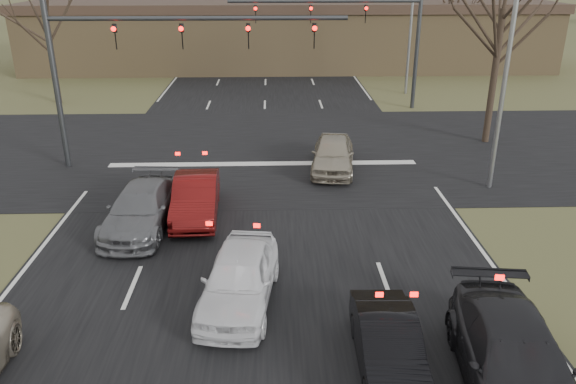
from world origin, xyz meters
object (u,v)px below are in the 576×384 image
object	(u,v)px
mast_arm_far	(371,23)
building	(289,34)
car_charcoal_sedan	(515,362)
mast_arm_near	(132,48)
car_silver_ahead	(333,154)
car_red_ahead	(196,197)
streetlight_right_near	(505,43)
car_black_hatch	(388,345)
car_white_sedan	(239,278)
streetlight_right_far	(409,7)
car_grey_ahead	(141,208)

from	to	relation	value
mast_arm_far	building	bearing A→B (deg)	105.58
building	car_charcoal_sedan	size ratio (longest dim) A/B	8.11
mast_arm_near	car_silver_ahead	bearing A→B (deg)	-5.85
building	car_red_ahead	xyz separation A→B (m)	(-4.28, -30.32, -1.96)
streetlight_right_near	car_red_ahead	distance (m)	12.35
building	car_charcoal_sedan	bearing A→B (deg)	-85.21
streetlight_right_near	car_black_hatch	distance (m)	13.06
mast_arm_far	streetlight_right_near	distance (m)	13.28
car_black_hatch	car_red_ahead	bearing A→B (deg)	123.35
car_black_hatch	mast_arm_near	bearing A→B (deg)	122.13
car_black_hatch	building	bearing A→B (deg)	92.49
car_white_sedan	car_red_ahead	bearing A→B (deg)	115.25
streetlight_right_far	car_grey_ahead	xyz separation A→B (m)	(-13.32, -20.20, -4.89)
mast_arm_far	car_black_hatch	xyz separation A→B (m)	(-3.33, -23.50, -4.41)
car_charcoal_sedan	car_grey_ahead	bearing A→B (deg)	145.60
car_black_hatch	car_grey_ahead	bearing A→B (deg)	134.44
mast_arm_near	building	bearing A→B (deg)	73.87
mast_arm_near	car_grey_ahead	bearing A→B (deg)	-78.79
streetlight_right_near	car_charcoal_sedan	bearing A→B (deg)	-107.36
streetlight_right_far	car_red_ahead	xyz separation A→B (m)	(-11.60, -19.32, -4.88)
car_grey_ahead	car_silver_ahead	size ratio (longest dim) A/B	1.11
building	car_black_hatch	size ratio (longest dim) A/B	11.42
streetlight_right_far	car_black_hatch	distance (m)	28.68
mast_arm_far	car_grey_ahead	size ratio (longest dim) A/B	2.33
mast_arm_far	streetlight_right_near	bearing A→B (deg)	-78.53
building	car_white_sedan	size ratio (longest dim) A/B	9.74
car_charcoal_sedan	car_grey_ahead	xyz separation A→B (m)	(-9.29, 8.09, -0.06)
streetlight_right_near	car_silver_ahead	xyz separation A→B (m)	(-5.83, 2.16, -4.85)
car_red_ahead	car_black_hatch	bearing A→B (deg)	-60.53
streetlight_right_far	car_silver_ahead	xyz separation A→B (m)	(-6.33, -14.84, -4.85)
building	car_grey_ahead	size ratio (longest dim) A/B	8.87
car_white_sedan	car_black_hatch	bearing A→B (deg)	-31.34
car_grey_ahead	car_charcoal_sedan	bearing A→B (deg)	-37.80
car_red_ahead	mast_arm_near	bearing A→B (deg)	116.33
mast_arm_far	car_white_sedan	world-z (taller)	mast_arm_far
car_white_sedan	mast_arm_near	bearing A→B (deg)	120.90
mast_arm_far	car_grey_ahead	distance (m)	19.62
mast_arm_far	car_silver_ahead	bearing A→B (deg)	-106.43
streetlight_right_near	car_black_hatch	bearing A→B (deg)	-119.62
car_white_sedan	car_black_hatch	distance (m)	4.29
mast_arm_far	car_charcoal_sedan	distance (m)	24.68
car_white_sedan	car_grey_ahead	bearing A→B (deg)	134.47
car_red_ahead	building	bearing A→B (deg)	79.31
car_charcoal_sedan	car_grey_ahead	size ratio (longest dim) A/B	1.09
mast_arm_near	streetlight_right_near	world-z (taller)	streetlight_right_near
car_black_hatch	car_silver_ahead	size ratio (longest dim) A/B	0.86
mast_arm_near	car_charcoal_sedan	size ratio (longest dim) A/B	2.32
building	mast_arm_near	distance (m)	26.14
mast_arm_far	car_grey_ahead	world-z (taller)	mast_arm_far
building	mast_arm_far	world-z (taller)	mast_arm_far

